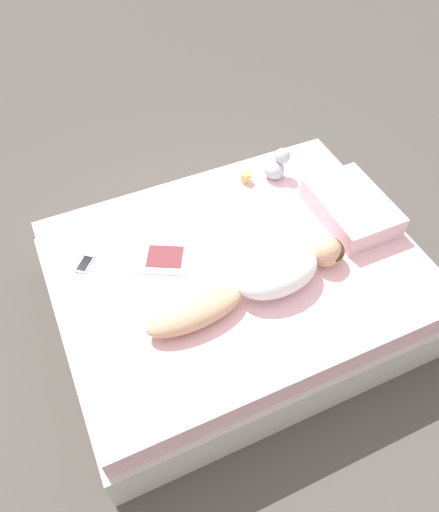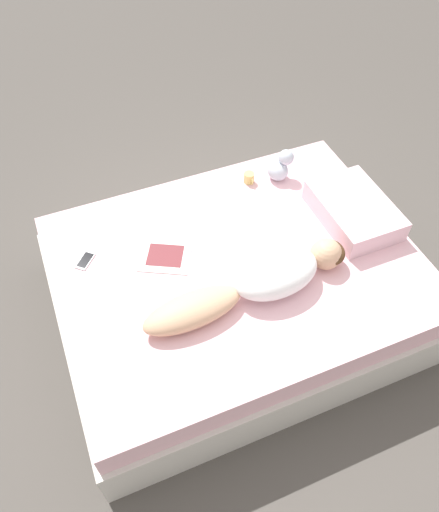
{
  "view_description": "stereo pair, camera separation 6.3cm",
  "coord_description": "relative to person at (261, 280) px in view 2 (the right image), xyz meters",
  "views": [
    {
      "loc": [
        1.73,
        -0.9,
        2.93
      ],
      "look_at": [
        -0.04,
        -0.1,
        0.59
      ],
      "focal_mm": 35.0,
      "sensor_mm": 36.0,
      "label": 1
    },
    {
      "loc": [
        1.76,
        -0.84,
        2.93
      ],
      "look_at": [
        -0.04,
        -0.1,
        0.59
      ],
      "focal_mm": 35.0,
      "sensor_mm": 36.0,
      "label": 2
    }
  ],
  "objects": [
    {
      "name": "plush_toy",
      "position": [
        -0.85,
        0.55,
        0.0
      ],
      "size": [
        0.16,
        0.18,
        0.22
      ],
      "color": "#B2BCCC",
      "rests_on": "bed"
    },
    {
      "name": "person",
      "position": [
        0.0,
        0.0,
        0.0
      ],
      "size": [
        0.36,
        1.3,
        0.22
      ],
      "rotation": [
        0.0,
        0.0,
        0.06
      ],
      "color": "tan",
      "rests_on": "bed"
    },
    {
      "name": "cell_phone",
      "position": [
        -0.61,
        -0.91,
        -0.09
      ],
      "size": [
        0.16,
        0.15,
        0.01
      ],
      "rotation": [
        0.0,
        0.0,
        0.85
      ],
      "color": "silver",
      "rests_on": "bed"
    },
    {
      "name": "ground_plane",
      "position": [
        -0.25,
        -0.04,
        -0.64
      ],
      "size": [
        12.0,
        12.0,
        0.0
      ],
      "primitive_type": "plane",
      "color": "#4C4742"
    },
    {
      "name": "open_magazine",
      "position": [
        -0.58,
        -0.38,
        -0.09
      ],
      "size": [
        0.63,
        0.53,
        0.01
      ],
      "rotation": [
        0.0,
        0.0,
        -0.49
      ],
      "color": "white",
      "rests_on": "bed"
    },
    {
      "name": "bed",
      "position": [
        -0.25,
        -0.04,
        -0.37
      ],
      "size": [
        1.77,
        2.26,
        0.54
      ],
      "color": "beige",
      "rests_on": "ground_plane"
    },
    {
      "name": "pillow",
      "position": [
        -0.3,
        0.81,
        -0.02
      ],
      "size": [
        0.61,
        0.42,
        0.15
      ],
      "color": "beige",
      "rests_on": "bed"
    },
    {
      "name": "coffee_mug",
      "position": [
        -0.89,
        0.33,
        -0.06
      ],
      "size": [
        0.1,
        0.07,
        0.08
      ],
      "color": "tan",
      "rests_on": "bed"
    }
  ]
}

